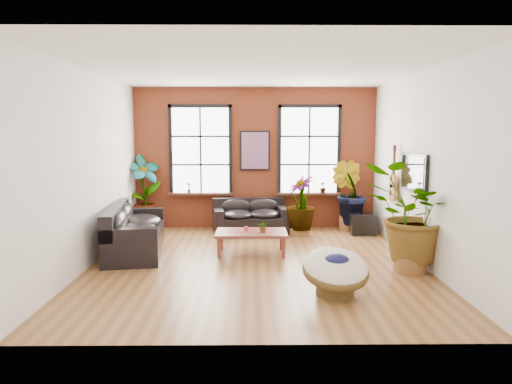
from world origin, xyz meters
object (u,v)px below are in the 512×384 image
sofa_back (250,217)px  coffee_table (251,234)px  papasan_chair (335,270)px  sofa_left (132,231)px

sofa_back → coffee_table: 1.96m
sofa_back → papasan_chair: size_ratio=1.72×
sofa_back → coffee_table: bearing=-97.6°
coffee_table → sofa_back: bearing=90.8°
sofa_back → sofa_left: size_ratio=0.74×
sofa_back → papasan_chair: 4.49m
sofa_back → papasan_chair: (1.27, -4.30, 0.01)m
papasan_chair → coffee_table: bearing=112.2°
sofa_back → sofa_left: 2.99m
sofa_left → coffee_table: (2.38, -0.13, -0.03)m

